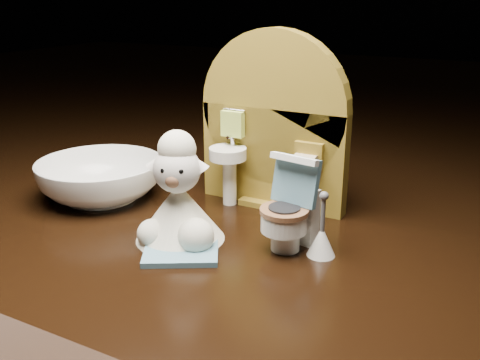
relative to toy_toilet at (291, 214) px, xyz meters
name	(u,v)px	position (x,y,z in m)	size (l,w,h in m)	color
backdrop_panel	(272,131)	(-0.05, 0.07, 0.04)	(0.13, 0.05, 0.15)	olive
toy_toilet	(291,214)	(0.00, 0.00, 0.00)	(0.04, 0.05, 0.07)	white
bath_mat	(181,251)	(-0.06, -0.05, -0.02)	(0.05, 0.04, 0.00)	#58869B
toilet_brush	(322,239)	(0.03, 0.00, -0.01)	(0.02, 0.02, 0.05)	white
plush_lamb	(179,203)	(-0.08, -0.03, 0.00)	(0.07, 0.07, 0.09)	silver
ceramic_bowl	(101,180)	(-0.19, 0.01, -0.01)	(0.11, 0.11, 0.04)	white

